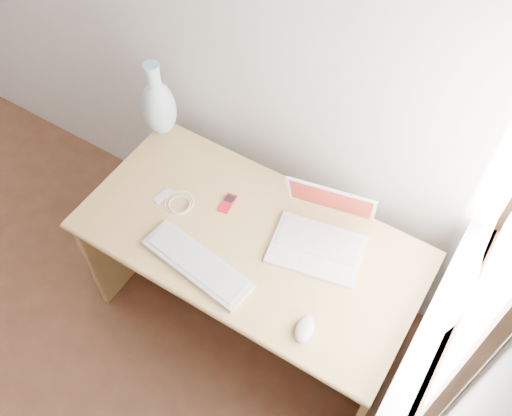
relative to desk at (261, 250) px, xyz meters
The scene contains 9 objects.
window 1.09m from the desk, ahead, with size 0.11×0.99×1.10m.
desk is the anchor object (origin of this frame).
laptop 0.36m from the desk, 11.80° to the left, with size 0.39×0.35×0.24m.
external_keyboard 0.38m from the desk, 109.99° to the right, with size 0.47×0.20×0.02m.
mouse 0.53m from the desk, 40.16° to the right, with size 0.06×0.11×0.04m, color white.
ipod 0.27m from the desk, behind, with size 0.05×0.10×0.01m.
cable_coil 0.40m from the desk, 164.75° to the right, with size 0.12×0.12×0.01m, color white.
remote 0.47m from the desk, 166.80° to the right, with size 0.03×0.09×0.01m, color white.
vase 0.76m from the desk, 162.84° to the left, with size 0.15×0.15×0.38m.
Camera 1 is at (1.60, 0.28, 2.58)m, focal length 40.00 mm.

